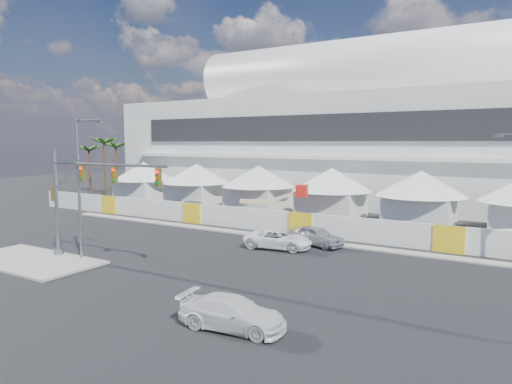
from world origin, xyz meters
The scene contains 14 objects.
ground centered at (0.00, 0.00, 0.00)m, with size 160.00×160.00×0.00m, color black.
median_island centered at (-6.00, -3.00, 0.07)m, with size 10.00×5.00×0.15m, color gray.
far_curb centered at (20.00, 12.50, 0.06)m, with size 80.00×1.20×0.12m, color gray.
stadium centered at (8.71, 41.50, 9.45)m, with size 80.00×24.80×21.98m.
tent_row centered at (0.50, 24.00, 3.15)m, with size 53.40×8.40×5.40m.
hoarding_fence centered at (6.00, 14.50, 1.00)m, with size 70.00×0.25×2.00m, color silver.
palm_cluster centered at (-33.46, 29.50, 6.88)m, with size 10.60×10.60×8.55m.
sedan_silver centered at (8.71, 11.48, 0.78)m, with size 4.59×1.85×1.56m, color silver.
pickup_curb centered at (6.63, 9.12, 0.72)m, with size 5.17×2.39×1.44m, color white.
pickup_near centered at (12.05, -5.19, 0.70)m, with size 4.84×1.97×1.41m, color silver.
lot_car_c centered at (-8.80, 18.46, 0.77)m, with size 5.30×2.15×1.54m, color #B2B2B7.
traffic_mast centered at (-3.43, -1.00, 4.33)m, with size 10.80×0.72×7.44m.
streetlight_median centered at (-3.23, -0.80, 5.65)m, with size 2.65×0.27×9.57m.
boom_lift centered at (-0.13, 16.78, 1.09)m, with size 8.22×2.68×4.07m.
Camera 1 is at (22.77, -21.03, 8.08)m, focal length 32.00 mm.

